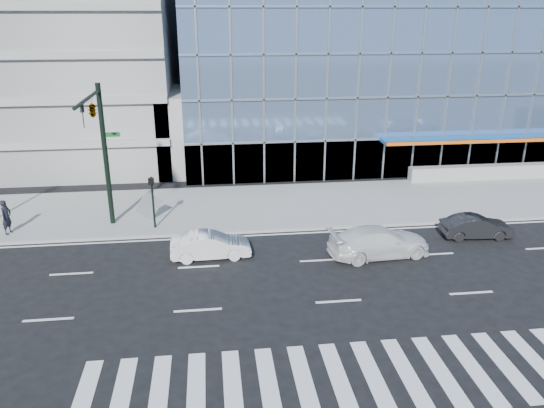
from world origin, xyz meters
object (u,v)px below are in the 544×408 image
(pedestrian, at_px, (6,217))
(tilted_panel, at_px, (149,206))
(traffic_signal, at_px, (97,125))
(white_suv, at_px, (379,242))
(white_sedan, at_px, (211,245))
(dark_sedan, at_px, (476,227))
(ped_signal_post, at_px, (152,195))

(pedestrian, xyz_separation_m, tilted_panel, (7.56, 1.07, -0.06))
(traffic_signal, height_order, white_suv, traffic_signal)
(tilted_panel, bearing_deg, traffic_signal, -178.59)
(traffic_signal, relative_size, white_suv, 1.53)
(traffic_signal, height_order, white_sedan, traffic_signal)
(pedestrian, bearing_deg, white_suv, -87.97)
(dark_sedan, bearing_deg, white_sedan, 96.74)
(ped_signal_post, distance_m, white_sedan, 5.23)
(traffic_signal, xyz_separation_m, pedestrian, (-5.45, 0.51, -5.04))
(traffic_signal, distance_m, white_sedan, 8.63)
(ped_signal_post, distance_m, tilted_panel, 1.67)
(white_suv, distance_m, dark_sedan, 6.20)
(white_sedan, distance_m, pedestrian, 11.80)
(dark_sedan, xyz_separation_m, pedestrian, (-25.53, 3.28, 0.50))
(dark_sedan, height_order, pedestrian, pedestrian)
(white_suv, xyz_separation_m, tilted_panel, (-11.97, 5.93, 0.31))
(white_suv, xyz_separation_m, dark_sedan, (6.00, 1.57, -0.13))
(white_suv, bearing_deg, tilted_panel, 56.79)
(ped_signal_post, xyz_separation_m, dark_sedan, (17.58, -3.14, -1.51))
(traffic_signal, xyz_separation_m, white_sedan, (5.61, -3.56, -5.51))
(ped_signal_post, relative_size, white_suv, 0.58)
(white_suv, relative_size, white_sedan, 1.30)
(pedestrian, relative_size, tilted_panel, 1.50)
(ped_signal_post, height_order, tilted_panel, ped_signal_post)
(white_suv, distance_m, pedestrian, 20.13)
(white_sedan, distance_m, dark_sedan, 14.49)
(dark_sedan, bearing_deg, pedestrian, 86.28)
(traffic_signal, distance_m, pedestrian, 7.44)
(ped_signal_post, distance_m, dark_sedan, 17.93)
(white_suv, bearing_deg, traffic_signal, 66.00)
(pedestrian, bearing_deg, tilted_panel, -65.95)
(ped_signal_post, xyz_separation_m, white_sedan, (3.11, -3.93, -1.48))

